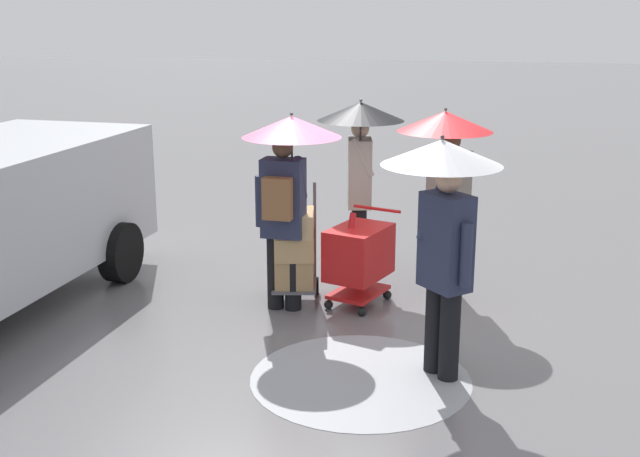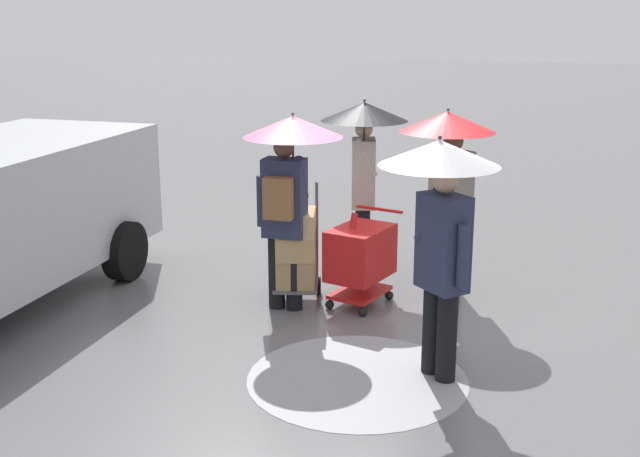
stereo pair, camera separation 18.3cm
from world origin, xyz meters
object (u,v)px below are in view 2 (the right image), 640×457
(shopping_cart_vendor, at_px, (360,255))
(pedestrian_black_side, at_px, (289,168))
(hand_dolly_boxes, at_px, (296,250))
(pedestrian_far_side, at_px, (449,159))
(pedestrian_pink_side, at_px, (364,146))
(pedestrian_white_side, at_px, (441,202))

(shopping_cart_vendor, height_order, pedestrian_black_side, pedestrian_black_side)
(hand_dolly_boxes, bearing_deg, pedestrian_black_side, 86.33)
(hand_dolly_boxes, xyz_separation_m, pedestrian_far_side, (-1.57, -0.62, 0.97))
(pedestrian_pink_side, bearing_deg, pedestrian_far_side, 148.22)
(pedestrian_black_side, bearing_deg, pedestrian_white_side, 144.19)
(pedestrian_far_side, bearing_deg, pedestrian_black_side, 27.34)
(hand_dolly_boxes, relative_size, pedestrian_pink_side, 0.61)
(shopping_cart_vendor, xyz_separation_m, pedestrian_black_side, (0.71, 0.33, 1.00))
(pedestrian_black_side, relative_size, pedestrian_white_side, 1.00)
(shopping_cart_vendor, relative_size, pedestrian_black_side, 0.49)
(shopping_cart_vendor, xyz_separation_m, hand_dolly_boxes, (0.70, 0.13, 0.05))
(hand_dolly_boxes, relative_size, pedestrian_far_side, 0.61)
(hand_dolly_boxes, relative_size, pedestrian_white_side, 0.61)
(pedestrian_far_side, bearing_deg, pedestrian_pink_side, -31.78)
(pedestrian_pink_side, xyz_separation_m, pedestrian_black_side, (0.50, 1.49, -0.01))
(pedestrian_pink_side, distance_m, pedestrian_black_side, 1.57)
(pedestrian_far_side, bearing_deg, shopping_cart_vendor, 29.24)
(hand_dolly_boxes, distance_m, pedestrian_black_side, 0.97)
(hand_dolly_boxes, height_order, pedestrian_black_side, pedestrian_black_side)
(pedestrian_black_side, bearing_deg, pedestrian_far_side, -152.66)
(shopping_cart_vendor, distance_m, pedestrian_white_side, 2.12)
(pedestrian_black_side, xyz_separation_m, pedestrian_white_side, (-1.72, 1.24, 0.01))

